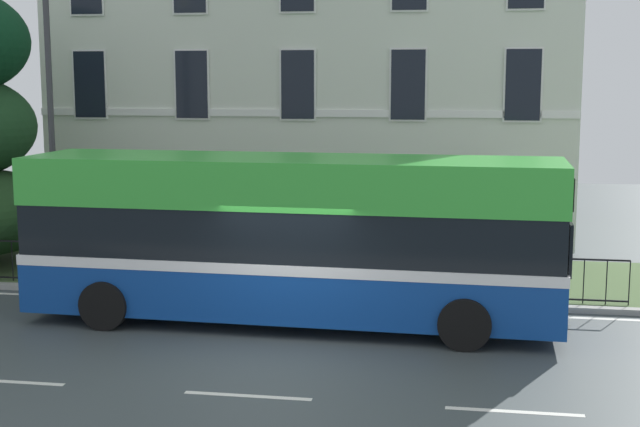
# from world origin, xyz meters

# --- Properties ---
(ground_plane) EXTENTS (60.00, 56.00, 0.18)m
(ground_plane) POSITION_xyz_m (0.00, 0.89, -0.02)
(ground_plane) COLOR #3D4648
(georgian_townhouse) EXTENTS (15.57, 8.53, 11.08)m
(georgian_townhouse) POSITION_xyz_m (-1.43, 14.09, 5.69)
(georgian_townhouse) COLOR silver
(georgian_townhouse) RESTS_ON ground_plane
(iron_verge_railing) EXTENTS (16.19, 0.04, 0.97)m
(iron_verge_railing) POSITION_xyz_m (-1.43, 4.40, 0.62)
(iron_verge_railing) COLOR black
(iron_verge_railing) RESTS_ON ground_plane
(single_decker_bus) EXTENTS (10.56, 2.85, 3.31)m
(single_decker_bus) POSITION_xyz_m (-0.13, 2.36, 1.74)
(single_decker_bus) COLOR navy
(single_decker_bus) RESTS_ON ground_plane
(street_lamp_post) EXTENTS (0.36, 0.24, 7.41)m
(street_lamp_post) POSITION_xyz_m (-6.28, 4.80, 4.33)
(street_lamp_post) COLOR #333338
(street_lamp_post) RESTS_ON ground_plane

